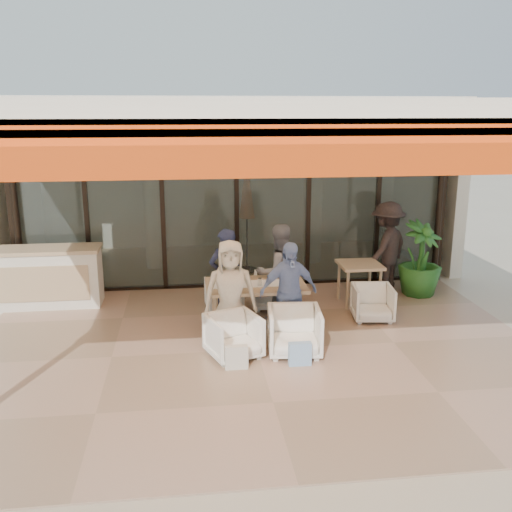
{
  "coord_description": "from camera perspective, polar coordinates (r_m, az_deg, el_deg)",
  "views": [
    {
      "loc": [
        -0.93,
        -7.37,
        3.32
      ],
      "look_at": [
        0.1,
        0.9,
        1.15
      ],
      "focal_mm": 40.0,
      "sensor_mm": 36.0,
      "label": 1
    }
  ],
  "objects": [
    {
      "name": "side_table",
      "position": [
        9.92,
        10.32,
        -1.33
      ],
      "size": [
        0.7,
        0.7,
        0.74
      ],
      "color": "tan",
      "rests_on": "ground"
    },
    {
      "name": "terrace_floor",
      "position": [
        8.13,
        0.09,
        -9.46
      ],
      "size": [
        8.0,
        6.0,
        0.01
      ],
      "primitive_type": "cube",
      "color": "tan",
      "rests_on": "ground"
    },
    {
      "name": "diner_cream",
      "position": [
        8.14,
        -2.58,
        -3.69
      ],
      "size": [
        0.75,
        0.49,
        1.54
      ],
      "primitive_type": "imported",
      "rotation": [
        0.0,
        0.0,
        -0.0
      ],
      "color": "beige",
      "rests_on": "ground"
    },
    {
      "name": "chair_near_left",
      "position": [
        7.82,
        -2.25,
        -7.83
      ],
      "size": [
        0.83,
        0.8,
        0.68
      ],
      "primitive_type": "imported",
      "rotation": [
        0.0,
        0.0,
        0.35
      ],
      "color": "white",
      "rests_on": "ground"
    },
    {
      "name": "side_chair",
      "position": [
        9.33,
        11.59,
        -4.46
      ],
      "size": [
        0.69,
        0.65,
        0.64
      ],
      "primitive_type": "imported",
      "rotation": [
        0.0,
        0.0,
        -0.12
      ],
      "color": "white",
      "rests_on": "ground"
    },
    {
      "name": "chair_far_right",
      "position": [
        9.69,
        1.74,
        -3.32
      ],
      "size": [
        0.75,
        0.71,
        0.68
      ],
      "primitive_type": "imported",
      "rotation": [
        0.0,
        0.0,
        2.99
      ],
      "color": "white",
      "rests_on": "ground"
    },
    {
      "name": "dining_table",
      "position": [
        8.64,
        -0.08,
        -3.16
      ],
      "size": [
        1.5,
        0.9,
        0.93
      ],
      "color": "tan",
      "rests_on": "ground"
    },
    {
      "name": "standing_woman",
      "position": [
        10.62,
        12.94,
        0.79
      ],
      "size": [
        1.24,
        1.2,
        1.7
      ],
      "primitive_type": "imported",
      "rotation": [
        0.0,
        0.0,
        3.87
      ],
      "color": "black",
      "rests_on": "ground"
    },
    {
      "name": "tote_bag_blue",
      "position": [
        7.64,
        4.42,
        -9.82
      ],
      "size": [
        0.3,
        0.1,
        0.34
      ],
      "primitive_type": "cube",
      "color": "#99BFD8",
      "rests_on": "ground"
    },
    {
      "name": "diner_periwinkle",
      "position": [
        8.25,
        3.26,
        -3.62
      ],
      "size": [
        0.93,
        0.53,
        1.49
      ],
      "primitive_type": "imported",
      "rotation": [
        0.0,
        0.0,
        0.2
      ],
      "color": "#7994CA",
      "rests_on": "ground"
    },
    {
      "name": "terrace_structure",
      "position": [
        7.16,
        0.37,
        14.03
      ],
      "size": [
        8.0,
        6.0,
        3.4
      ],
      "color": "silver",
      "rests_on": "ground"
    },
    {
      "name": "potted_palm",
      "position": [
        10.65,
        16.11,
        -0.3
      ],
      "size": [
        1.06,
        1.06,
        1.37
      ],
      "primitive_type": "imported",
      "rotation": [
        0.0,
        0.0,
        0.55
      ],
      "color": "#1E5919",
      "rests_on": "ground"
    },
    {
      "name": "interior_block",
      "position": [
        12.76,
        -2.91,
        9.69
      ],
      "size": [
        9.05,
        3.62,
        3.52
      ],
      "color": "silver",
      "rests_on": "ground"
    },
    {
      "name": "chair_far_left",
      "position": [
        9.61,
        -3.23,
        -3.73
      ],
      "size": [
        0.64,
        0.61,
        0.6
      ],
      "primitive_type": "imported",
      "rotation": [
        0.0,
        0.0,
        3.25
      ],
      "color": "white",
      "rests_on": "ground"
    },
    {
      "name": "host_counter",
      "position": [
        10.34,
        -20.23,
        -1.97
      ],
      "size": [
        1.85,
        0.65,
        1.04
      ],
      "color": "silver",
      "rests_on": "ground"
    },
    {
      "name": "diner_grey",
      "position": [
        9.09,
        2.25,
        -1.64
      ],
      "size": [
        0.89,
        0.77,
        1.56
      ],
      "primitive_type": "imported",
      "rotation": [
        0.0,
        0.0,
        3.41
      ],
      "color": "slate",
      "rests_on": "ground"
    },
    {
      "name": "diner_navy",
      "position": [
        9.0,
        -3.04,
        -1.96
      ],
      "size": [
        0.64,
        0.53,
        1.52
      ],
      "primitive_type": "imported",
      "rotation": [
        0.0,
        0.0,
        3.48
      ],
      "color": "#1B1E3B",
      "rests_on": "ground"
    },
    {
      "name": "chair_near_right",
      "position": [
        7.92,
        3.87,
        -7.34
      ],
      "size": [
        0.77,
        0.73,
        0.73
      ],
      "primitive_type": "imported",
      "rotation": [
        0.0,
        0.0,
        -0.09
      ],
      "color": "white",
      "rests_on": "ground"
    },
    {
      "name": "ground",
      "position": [
        8.13,
        0.09,
        -9.49
      ],
      "size": [
        70.0,
        70.0,
        0.0
      ],
      "primitive_type": "plane",
      "color": "#C6B293",
      "rests_on": "ground"
    },
    {
      "name": "tote_bag_cream",
      "position": [
        7.52,
        -1.97,
        -10.17
      ],
      "size": [
        0.3,
        0.1,
        0.34
      ],
      "primitive_type": "cube",
      "color": "silver",
      "rests_on": "ground"
    },
    {
      "name": "glass_storefront",
      "position": [
        10.55,
        -1.96,
        5.21
      ],
      "size": [
        8.08,
        0.1,
        3.2
      ],
      "color": "#9EADA3",
      "rests_on": "ground"
    }
  ]
}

